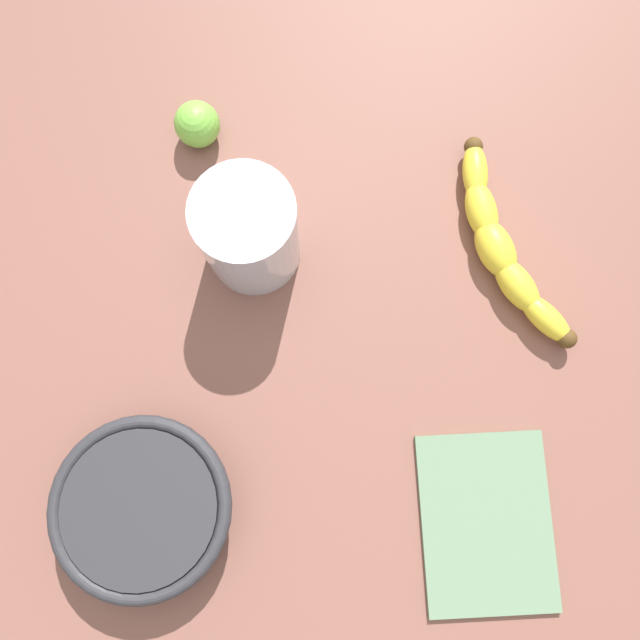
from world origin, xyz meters
TOP-DOWN VIEW (x-y plane):
  - wooden_tabletop at (0.00, 0.00)cm, footprint 120.00×120.00cm
  - banana at (5.22, -11.65)cm, footprint 20.87×9.29cm
  - smoothie_glass at (6.59, 11.33)cm, footprint 8.73×8.73cm
  - ceramic_bowl at (-16.04, 21.21)cm, footprint 15.16×15.16cm
  - lime_fruit at (18.77, 16.21)cm, footprint 4.37×4.37cm
  - folded_napkin at (-19.24, -7.90)cm, footprint 15.33×11.40cm

SIDE VIEW (x-z plane):
  - wooden_tabletop at x=0.00cm, z-range 0.00..3.00cm
  - folded_napkin at x=-19.24cm, z-range 3.00..3.60cm
  - banana at x=5.22cm, z-range 3.00..6.27cm
  - lime_fruit at x=18.77cm, z-range 3.00..7.37cm
  - ceramic_bowl at x=-16.04cm, z-range 3.45..8.03cm
  - smoothie_glass at x=6.59cm, z-range 2.83..13.52cm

